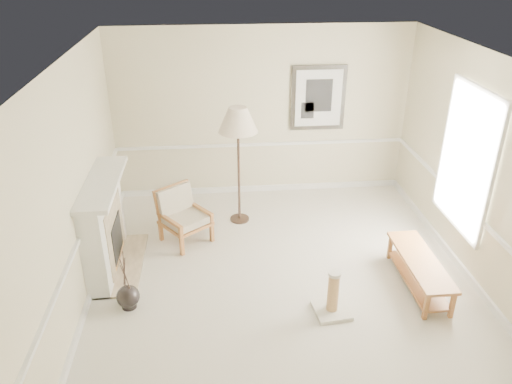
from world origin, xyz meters
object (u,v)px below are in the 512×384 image
(floor_vase, at_px, (128,297))
(bench, at_px, (420,268))
(floor_lamp, at_px, (238,123))
(armchair, at_px, (181,213))
(scratching_post, at_px, (332,300))

(floor_vase, distance_m, bench, 3.72)
(floor_lamp, xyz_separation_m, bench, (2.21, -1.94, -1.38))
(floor_vase, relative_size, armchair, 0.93)
(bench, height_order, scratching_post, scratching_post)
(floor_lamp, relative_size, scratching_post, 3.18)
(armchair, relative_size, floor_lamp, 0.48)
(floor_lamp, bearing_deg, scratching_post, -67.68)
(floor_vase, distance_m, floor_lamp, 2.94)
(armchair, xyz_separation_m, bench, (3.11, -1.46, -0.17))
(floor_lamp, distance_m, bench, 3.25)
(floor_lamp, xyz_separation_m, scratching_post, (0.97, -2.37, -1.46))
(armchair, height_order, floor_lamp, floor_lamp)
(scratching_post, bearing_deg, floor_lamp, 112.32)
(floor_vase, height_order, bench, floor_vase)
(scratching_post, bearing_deg, armchair, 134.68)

